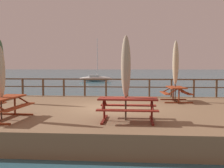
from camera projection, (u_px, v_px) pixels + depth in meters
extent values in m
plane|color=#2D5B6B|center=(111.00, 124.00, 11.56)|extent=(600.00, 600.00, 0.00)
cube|color=#846647|center=(111.00, 116.00, 11.54)|extent=(14.79, 9.20, 0.74)
cube|color=brown|center=(117.00, 79.00, 15.88)|extent=(14.49, 0.09, 0.08)
cube|color=brown|center=(117.00, 87.00, 15.91)|extent=(14.49, 0.07, 0.06)
cube|color=brown|center=(2.00, 87.00, 16.47)|extent=(0.10, 0.10, 1.05)
cube|color=brown|center=(23.00, 87.00, 16.37)|extent=(0.10, 0.10, 1.05)
cube|color=brown|center=(43.00, 87.00, 16.27)|extent=(0.10, 0.10, 1.05)
cube|color=brown|center=(64.00, 88.00, 16.17)|extent=(0.10, 0.10, 1.05)
cube|color=brown|center=(85.00, 88.00, 16.06)|extent=(0.10, 0.10, 1.05)
cube|color=brown|center=(106.00, 88.00, 15.96)|extent=(0.10, 0.10, 1.05)
cube|color=brown|center=(128.00, 88.00, 15.86)|extent=(0.10, 0.10, 1.05)
cube|color=brown|center=(149.00, 88.00, 15.76)|extent=(0.10, 0.10, 1.05)
cube|color=brown|center=(171.00, 88.00, 15.66)|extent=(0.10, 0.10, 1.05)
cube|color=brown|center=(194.00, 88.00, 15.55)|extent=(0.10, 0.10, 1.05)
cube|color=brown|center=(216.00, 88.00, 15.45)|extent=(0.10, 0.10, 1.05)
cube|color=brown|center=(2.00, 87.00, 16.47)|extent=(0.10, 0.10, 1.05)
cube|color=#993819|center=(176.00, 87.00, 13.50)|extent=(0.86, 1.72, 0.05)
cube|color=#993819|center=(187.00, 93.00, 13.51)|extent=(0.38, 1.69, 0.04)
cube|color=#993819|center=(165.00, 93.00, 13.53)|extent=(0.38, 1.69, 0.04)
cube|color=maroon|center=(179.00, 103.00, 12.89)|extent=(1.40, 0.16, 0.06)
cylinder|color=maroon|center=(179.00, 96.00, 12.87)|extent=(0.07, 0.07, 0.74)
cylinder|color=maroon|center=(185.00, 91.00, 12.85)|extent=(0.63, 0.09, 0.37)
cylinder|color=maroon|center=(173.00, 91.00, 12.86)|extent=(0.63, 0.09, 0.37)
cube|color=maroon|center=(173.00, 99.00, 14.21)|extent=(1.40, 0.16, 0.06)
cylinder|color=maroon|center=(173.00, 93.00, 14.18)|extent=(0.07, 0.07, 0.74)
cylinder|color=maroon|center=(178.00, 89.00, 14.16)|extent=(0.63, 0.09, 0.37)
cylinder|color=maroon|center=(168.00, 89.00, 14.18)|extent=(0.63, 0.09, 0.37)
cube|color=#993819|center=(3.00, 98.00, 8.87)|extent=(0.85, 2.05, 0.05)
cube|color=#993819|center=(18.00, 107.00, 8.82)|extent=(0.37, 2.03, 0.04)
cube|color=maroon|center=(15.00, 114.00, 9.73)|extent=(1.40, 0.14, 0.06)
cylinder|color=maroon|center=(15.00, 105.00, 9.71)|extent=(0.07, 0.07, 0.74)
cylinder|color=maroon|center=(22.00, 99.00, 9.66)|extent=(0.63, 0.08, 0.37)
cylinder|color=maroon|center=(8.00, 99.00, 9.73)|extent=(0.63, 0.08, 0.37)
cube|color=maroon|center=(128.00, 99.00, 8.61)|extent=(1.95, 0.79, 0.05)
cube|color=maroon|center=(127.00, 111.00, 8.07)|extent=(1.94, 0.31, 0.04)
cube|color=maroon|center=(128.00, 105.00, 9.19)|extent=(1.94, 0.31, 0.04)
cube|color=maroon|center=(104.00, 120.00, 8.73)|extent=(0.10, 1.40, 0.06)
cylinder|color=maroon|center=(104.00, 109.00, 8.71)|extent=(0.07, 0.07, 0.74)
cylinder|color=maroon|center=(103.00, 104.00, 8.42)|extent=(0.07, 0.63, 0.37)
cylinder|color=maroon|center=(105.00, 102.00, 8.97)|extent=(0.07, 0.63, 0.37)
cube|color=maroon|center=(152.00, 120.00, 8.58)|extent=(0.10, 1.40, 0.06)
cylinder|color=maroon|center=(152.00, 110.00, 8.56)|extent=(0.07, 0.07, 0.74)
cylinder|color=maroon|center=(152.00, 105.00, 8.27)|extent=(0.07, 0.63, 0.37)
cylinder|color=maroon|center=(151.00, 102.00, 8.83)|extent=(0.07, 0.63, 0.37)
cylinder|color=#4C3828|center=(175.00, 73.00, 13.53)|extent=(0.06, 0.06, 2.99)
ellipsoid|color=#CCB793|center=(176.00, 63.00, 13.49)|extent=(0.32, 0.32, 2.27)
cylinder|color=#7A6E58|center=(176.00, 66.00, 13.51)|extent=(0.21, 0.21, 0.05)
cone|color=#4C3828|center=(176.00, 42.00, 13.43)|extent=(0.10, 0.10, 0.14)
cylinder|color=#4C3828|center=(1.00, 85.00, 8.82)|extent=(0.06, 0.06, 2.36)
ellipsoid|color=#CCB793|center=(0.00, 73.00, 8.80)|extent=(0.32, 0.32, 1.79)
cylinder|color=#7A6E58|center=(0.00, 77.00, 8.81)|extent=(0.21, 0.21, 0.05)
cone|color=#4C3828|center=(0.00, 48.00, 8.74)|extent=(0.10, 0.10, 0.14)
cylinder|color=#4C3828|center=(126.00, 81.00, 8.65)|extent=(0.06, 0.06, 2.68)
ellipsoid|color=tan|center=(126.00, 66.00, 8.62)|extent=(0.32, 0.32, 2.04)
cylinder|color=#71614F|center=(126.00, 71.00, 8.62)|extent=(0.21, 0.21, 0.05)
cone|color=#4C3828|center=(126.00, 38.00, 8.56)|extent=(0.10, 0.10, 0.14)
cylinder|color=#4C3828|center=(1.00, 73.00, 13.13)|extent=(0.06, 0.06, 2.97)
ellipsoid|color=#4C704C|center=(1.00, 63.00, 13.10)|extent=(0.32, 0.32, 2.26)
cylinder|color=#2D432D|center=(1.00, 66.00, 13.11)|extent=(0.21, 0.21, 0.05)
cone|color=#4C3828|center=(0.00, 42.00, 13.03)|extent=(0.10, 0.10, 0.14)
ellipsoid|color=white|center=(96.00, 79.00, 47.04)|extent=(6.22, 2.99, 0.90)
cube|color=silver|center=(94.00, 76.00, 46.97)|extent=(2.00, 1.47, 0.36)
cylinder|color=silver|center=(97.00, 58.00, 46.85)|extent=(0.10, 0.10, 7.00)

